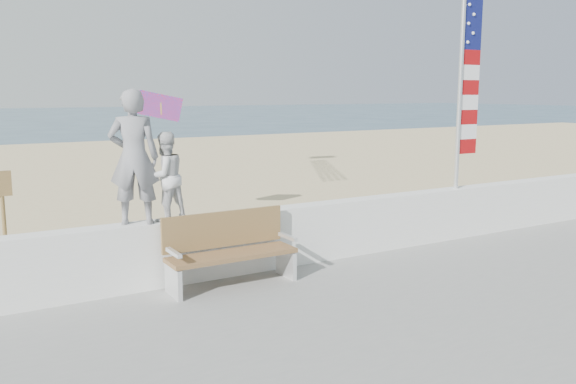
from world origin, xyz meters
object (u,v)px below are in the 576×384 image
bench (229,249)px  flag (466,82)px  child (165,177)px  adult (134,157)px

bench → flag: (4.89, 0.45, 2.30)m
child → flag: 5.76m
adult → bench: size_ratio=0.99×
bench → flag: bearing=5.3°
adult → child: 0.51m
adult → bench: adult is taller
bench → flag: 5.42m
flag → child: bearing=180.0°
adult → flag: size_ratio=0.51×
bench → child: bearing=147.9°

